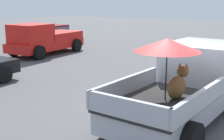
{
  "coord_description": "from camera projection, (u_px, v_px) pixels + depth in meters",
  "views": [
    {
      "loc": [
        -7.19,
        -2.81,
        3.06
      ],
      "look_at": [
        -0.01,
        2.13,
        1.1
      ],
      "focal_mm": 49.78,
      "sensor_mm": 36.0,
      "label": 1
    }
  ],
  "objects": [
    {
      "name": "ground_plane",
      "position": [
        180.0,
        122.0,
        8.0
      ],
      "size": [
        80.0,
        80.0,
        0.0
      ],
      "primitive_type": "plane",
      "color": "#4C4C4F"
    },
    {
      "name": "pickup_truck_main",
      "position": [
        189.0,
        81.0,
        8.11
      ],
      "size": [
        5.1,
        2.37,
        2.26
      ],
      "rotation": [
        0.0,
        0.0,
        -0.03
      ],
      "color": "black",
      "rests_on": "ground"
    },
    {
      "name": "pickup_truck_red",
      "position": [
        44.0,
        39.0,
        17.78
      ],
      "size": [
        4.9,
        2.4,
        1.8
      ],
      "rotation": [
        0.0,
        0.0,
        3.2
      ],
      "color": "black",
      "rests_on": "ground"
    },
    {
      "name": "parked_sedan_far",
      "position": [
        51.0,
        33.0,
        22.18
      ],
      "size": [
        4.32,
        2.03,
        1.33
      ],
      "rotation": [
        0.0,
        0.0,
        3.13
      ],
      "color": "black",
      "rests_on": "ground"
    }
  ]
}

